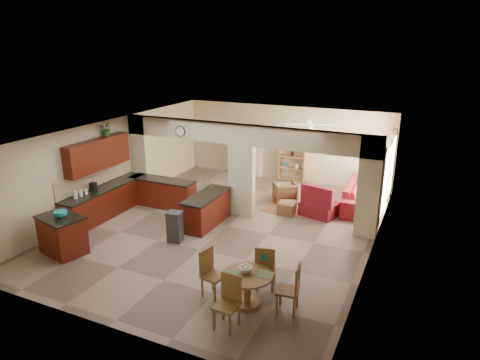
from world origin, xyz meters
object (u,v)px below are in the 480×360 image
at_px(sofa, 364,195).
at_px(armchair, 285,192).
at_px(kitchen_island, 62,235).
at_px(dining_table, 247,284).

bearing_deg(sofa, armchair, 101.85).
relative_size(kitchen_island, sofa, 0.47).
bearing_deg(dining_table, kitchen_island, 178.72).
bearing_deg(kitchen_island, sofa, 58.72).
relative_size(kitchen_island, dining_table, 1.27).
height_order(dining_table, sofa, sofa).
relative_size(sofa, armchair, 3.85).
distance_m(dining_table, armchair, 5.99).
relative_size(dining_table, sofa, 0.37).
height_order(sofa, armchair, sofa).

